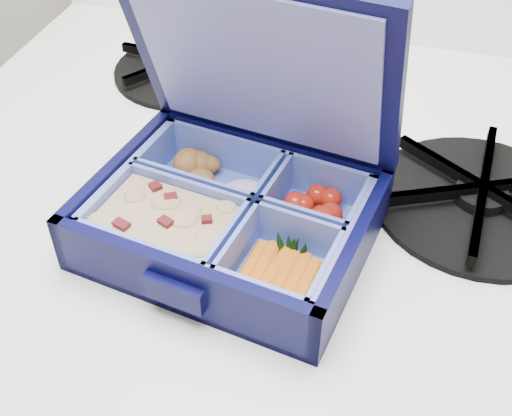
% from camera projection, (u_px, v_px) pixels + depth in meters
% --- Properties ---
extents(bento_box, '(0.24, 0.20, 0.05)m').
position_uv_depth(bento_box, '(230.00, 218.00, 0.50)').
color(bento_box, black).
rests_on(bento_box, stove).
extents(burner_grate, '(0.24, 0.24, 0.03)m').
position_uv_depth(burner_grate, '(482.00, 193.00, 0.55)').
color(burner_grate, black).
rests_on(burner_grate, stove).
extents(burner_grate_rear, '(0.18, 0.18, 0.02)m').
position_uv_depth(burner_grate_rear, '(186.00, 65.00, 0.71)').
color(burner_grate_rear, black).
rests_on(burner_grate_rear, stove).
extents(fork, '(0.11, 0.17, 0.01)m').
position_uv_depth(fork, '(327.00, 158.00, 0.60)').
color(fork, silver).
rests_on(fork, stove).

